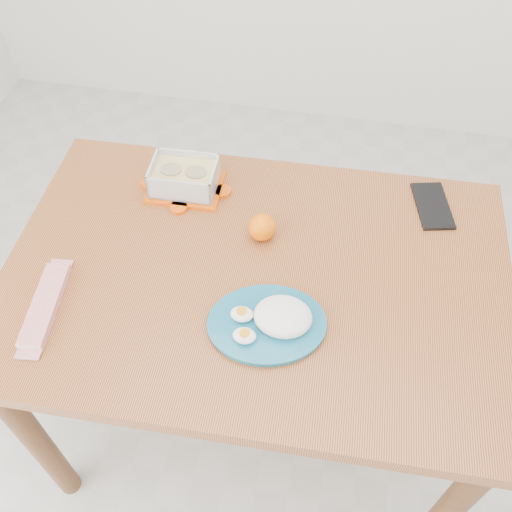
% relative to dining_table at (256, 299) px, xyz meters
% --- Properties ---
extents(ground, '(3.50, 3.50, 0.00)m').
position_rel_dining_table_xyz_m(ground, '(0.14, -0.15, -0.65)').
color(ground, '#B7B7B2').
rests_on(ground, ground).
extents(dining_table, '(1.17, 0.80, 0.75)m').
position_rel_dining_table_xyz_m(dining_table, '(0.00, 0.00, 0.00)').
color(dining_table, '#AD6731').
rests_on(dining_table, ground).
extents(food_container, '(0.19, 0.15, 0.08)m').
position_rel_dining_table_xyz_m(food_container, '(-0.23, 0.23, 0.14)').
color(food_container, '#E44D06').
rests_on(food_container, dining_table).
extents(orange_fruit, '(0.07, 0.07, 0.07)m').
position_rel_dining_table_xyz_m(orange_fruit, '(-0.01, 0.11, 0.14)').
color(orange_fruit, orange).
rests_on(orange_fruit, dining_table).
extents(rice_plate, '(0.29, 0.29, 0.07)m').
position_rel_dining_table_xyz_m(rice_plate, '(0.06, -0.13, 0.13)').
color(rice_plate, '#176281').
rests_on(rice_plate, dining_table).
extents(candy_bar, '(0.08, 0.22, 0.02)m').
position_rel_dining_table_xyz_m(candy_bar, '(-0.43, -0.18, 0.11)').
color(candy_bar, '#BD0912').
rests_on(candy_bar, dining_table).
extents(smartphone, '(0.11, 0.17, 0.01)m').
position_rel_dining_table_xyz_m(smartphone, '(0.39, 0.29, 0.11)').
color(smartphone, black).
rests_on(smartphone, dining_table).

